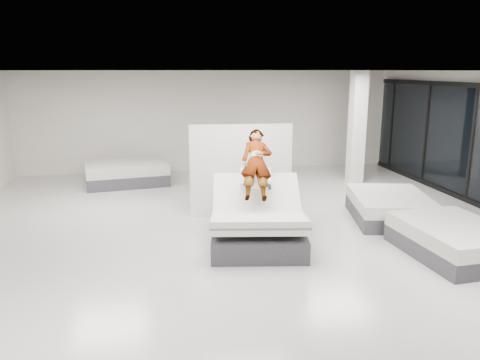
{
  "coord_description": "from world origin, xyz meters",
  "views": [
    {
      "loc": [
        -1.67,
        -8.08,
        3.23
      ],
      "look_at": [
        -0.01,
        1.18,
        1.0
      ],
      "focal_mm": 35.0,
      "sensor_mm": 36.0,
      "label": 1
    }
  ],
  "objects_px": {
    "flat_bed_left_far": "(127,173)",
    "hero_bed": "(257,222)",
    "flat_bed_right_near": "(455,240)",
    "remote": "(269,187)",
    "column": "(357,128)",
    "person": "(257,173)",
    "flat_bed_right_far": "(390,207)",
    "divider_panel": "(241,171)"
  },
  "relations": [
    {
      "from": "person",
      "to": "flat_bed_left_far",
      "type": "xyz_separation_m",
      "value": [
        -2.75,
        5.06,
        -0.99
      ]
    },
    {
      "from": "remote",
      "to": "flat_bed_right_far",
      "type": "distance_m",
      "value": 3.22
    },
    {
      "from": "flat_bed_right_near",
      "to": "hero_bed",
      "type": "bearing_deg",
      "value": 160.03
    },
    {
      "from": "person",
      "to": "remote",
      "type": "bearing_deg",
      "value": -57.85
    },
    {
      "from": "flat_bed_right_far",
      "to": "flat_bed_right_near",
      "type": "relative_size",
      "value": 1.09
    },
    {
      "from": "hero_bed",
      "to": "person",
      "type": "xyz_separation_m",
      "value": [
        0.05,
        0.31,
        0.89
      ]
    },
    {
      "from": "remote",
      "to": "flat_bed_left_far",
      "type": "relative_size",
      "value": 0.06
    },
    {
      "from": "hero_bed",
      "to": "remote",
      "type": "bearing_deg",
      "value": -17.76
    },
    {
      "from": "person",
      "to": "flat_bed_right_near",
      "type": "relative_size",
      "value": 0.76
    },
    {
      "from": "person",
      "to": "divider_panel",
      "type": "height_order",
      "value": "divider_panel"
    },
    {
      "from": "flat_bed_right_far",
      "to": "flat_bed_left_far",
      "type": "xyz_separation_m",
      "value": [
        -5.87,
        4.49,
        0.03
      ]
    },
    {
      "from": "flat_bed_left_far",
      "to": "hero_bed",
      "type": "bearing_deg",
      "value": -63.33
    },
    {
      "from": "flat_bed_right_far",
      "to": "hero_bed",
      "type": "bearing_deg",
      "value": -164.42
    },
    {
      "from": "flat_bed_right_far",
      "to": "flat_bed_right_near",
      "type": "bearing_deg",
      "value": -85.91
    },
    {
      "from": "column",
      "to": "remote",
      "type": "bearing_deg",
      "value": -129.47
    },
    {
      "from": "flat_bed_right_far",
      "to": "flat_bed_left_far",
      "type": "bearing_deg",
      "value": 142.59
    },
    {
      "from": "hero_bed",
      "to": "flat_bed_left_far",
      "type": "distance_m",
      "value": 6.01
    },
    {
      "from": "flat_bed_right_far",
      "to": "flat_bed_left_far",
      "type": "distance_m",
      "value": 7.39
    },
    {
      "from": "flat_bed_right_near",
      "to": "flat_bed_left_far",
      "type": "bearing_deg",
      "value": 132.45
    },
    {
      "from": "person",
      "to": "divider_panel",
      "type": "xyz_separation_m",
      "value": [
        -0.04,
        1.49,
        -0.27
      ]
    },
    {
      "from": "hero_bed",
      "to": "column",
      "type": "distance_m",
      "value": 5.95
    },
    {
      "from": "hero_bed",
      "to": "divider_panel",
      "type": "bearing_deg",
      "value": 89.54
    },
    {
      "from": "flat_bed_right_near",
      "to": "remote",
      "type": "bearing_deg",
      "value": 159.89
    },
    {
      "from": "hero_bed",
      "to": "person",
      "type": "relative_size",
      "value": 1.5
    },
    {
      "from": "flat_bed_right_near",
      "to": "flat_bed_right_far",
      "type": "bearing_deg",
      "value": 94.09
    },
    {
      "from": "flat_bed_left_far",
      "to": "remote",
      "type": "bearing_deg",
      "value": -61.85
    },
    {
      "from": "column",
      "to": "flat_bed_left_far",
      "type": "bearing_deg",
      "value": 171.27
    },
    {
      "from": "column",
      "to": "flat_bed_right_far",
      "type": "bearing_deg",
      "value": -101.25
    },
    {
      "from": "person",
      "to": "column",
      "type": "bearing_deg",
      "value": 55.81
    },
    {
      "from": "person",
      "to": "flat_bed_right_near",
      "type": "bearing_deg",
      "value": -15.84
    },
    {
      "from": "hero_bed",
      "to": "flat_bed_right_near",
      "type": "xyz_separation_m",
      "value": [
        3.32,
        -1.21,
        -0.13
      ]
    },
    {
      "from": "remote",
      "to": "hero_bed",
      "type": "bearing_deg",
      "value": 171.3
    },
    {
      "from": "hero_bed",
      "to": "flat_bed_right_far",
      "type": "distance_m",
      "value": 3.29
    },
    {
      "from": "hero_bed",
      "to": "flat_bed_left_far",
      "type": "bearing_deg",
      "value": 116.67
    },
    {
      "from": "remote",
      "to": "flat_bed_right_near",
      "type": "relative_size",
      "value": 0.06
    },
    {
      "from": "remote",
      "to": "column",
      "type": "xyz_separation_m",
      "value": [
        3.65,
        4.43,
        0.49
      ]
    },
    {
      "from": "flat_bed_right_far",
      "to": "flat_bed_right_near",
      "type": "distance_m",
      "value": 2.1
    },
    {
      "from": "divider_panel",
      "to": "column",
      "type": "bearing_deg",
      "value": 38.22
    },
    {
      "from": "flat_bed_right_near",
      "to": "column",
      "type": "bearing_deg",
      "value": 84.43
    },
    {
      "from": "remote",
      "to": "flat_bed_right_near",
      "type": "xyz_separation_m",
      "value": [
        3.11,
        -1.14,
        -0.83
      ]
    },
    {
      "from": "flat_bed_right_far",
      "to": "column",
      "type": "height_order",
      "value": "column"
    },
    {
      "from": "flat_bed_right_near",
      "to": "flat_bed_left_far",
      "type": "height_order",
      "value": "flat_bed_left_far"
    }
  ]
}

